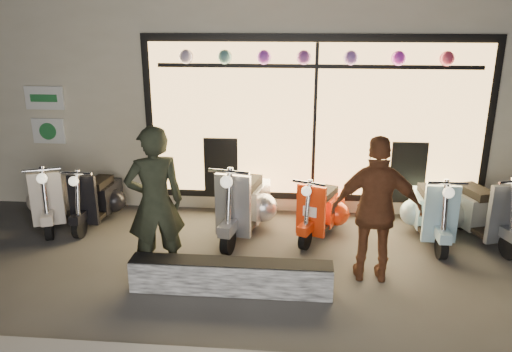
% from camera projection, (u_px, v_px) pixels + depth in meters
% --- Properties ---
extents(ground, '(40.00, 40.00, 0.00)m').
position_uv_depth(ground, '(252.00, 266.00, 6.54)').
color(ground, '#383533').
rests_on(ground, ground).
extents(shop_building, '(10.20, 6.23, 4.20)m').
position_uv_depth(shop_building, '(275.00, 66.00, 10.62)').
color(shop_building, beige).
rests_on(shop_building, ground).
extents(graffiti_barrier, '(2.38, 0.28, 0.40)m').
position_uv_depth(graffiti_barrier, '(231.00, 276.00, 5.88)').
color(graffiti_barrier, black).
rests_on(graffiti_barrier, ground).
extents(scooter_silver, '(0.71, 1.59, 1.13)m').
position_uv_depth(scooter_silver, '(246.00, 202.00, 7.50)').
color(scooter_silver, black).
rests_on(scooter_silver, ground).
extents(scooter_red, '(0.75, 1.29, 0.94)m').
position_uv_depth(scooter_red, '(323.00, 208.00, 7.47)').
color(scooter_red, black).
rests_on(scooter_red, ground).
extents(scooter_black, '(0.47, 1.34, 0.95)m').
position_uv_depth(scooter_black, '(99.00, 197.00, 7.91)').
color(scooter_black, black).
rests_on(scooter_black, ground).
extents(scooter_cream, '(0.81, 1.41, 1.02)m').
position_uv_depth(scooter_cream, '(51.00, 196.00, 7.87)').
color(scooter_cream, black).
rests_on(scooter_cream, ground).
extents(scooter_blue, '(0.46, 1.42, 1.02)m').
position_uv_depth(scooter_blue, '(430.00, 210.00, 7.33)').
color(scooter_blue, black).
rests_on(scooter_blue, ground).
extents(scooter_grey, '(0.79, 1.46, 1.05)m').
position_uv_depth(scooter_grey, '(476.00, 209.00, 7.31)').
color(scooter_grey, black).
rests_on(scooter_grey, ground).
extents(man, '(0.83, 0.71, 1.93)m').
position_uv_depth(man, '(155.00, 203.00, 6.05)').
color(man, black).
rests_on(man, ground).
extents(woman, '(1.08, 0.47, 1.82)m').
position_uv_depth(woman, '(377.00, 210.00, 5.96)').
color(woman, brown).
rests_on(woman, ground).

